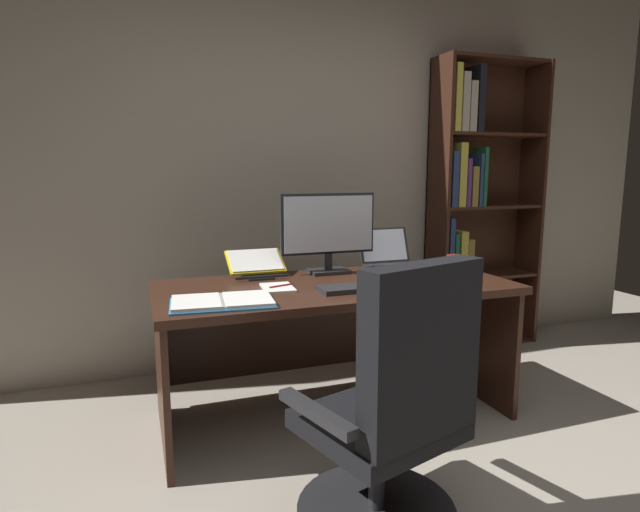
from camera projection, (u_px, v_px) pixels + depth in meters
The scene contains 13 objects.
wall_back at pixel (311, 152), 3.56m from camera, with size 5.63×0.12×2.84m, color #A89E8E.
desk at pixel (329, 315), 2.80m from camera, with size 1.82×0.81×0.72m.
bookshelf at pixel (473, 207), 3.81m from camera, with size 0.84×0.28×2.08m.
office_chair at pixel (395, 422), 1.84m from camera, with size 0.69×0.61×1.01m.
monitor at pixel (328, 232), 2.95m from camera, with size 0.55×0.16×0.45m.
laptop at pixel (391, 260), 3.12m from camera, with size 0.32×0.31×0.23m.
keyboard at pixel (361, 287), 2.55m from camera, with size 0.42×0.15×0.02m, color #232326.
computer_mouse at pixel (415, 282), 2.65m from camera, with size 0.06×0.10×0.04m, color #232326.
reading_stand_with_book at pixel (256, 264), 2.89m from camera, with size 0.31×0.26×0.13m.
open_binder at pixel (222, 302), 2.28m from camera, with size 0.47×0.32×0.02m.
notepad at pixel (278, 288), 2.59m from camera, with size 0.15×0.21×0.01m, color white.
pen at pixel (282, 285), 2.59m from camera, with size 0.01×0.01×0.14m, color maroon.
coffee_mug at pixel (455, 264), 2.96m from camera, with size 0.10×0.10×0.10m, color maroon.
Camera 1 is at (-1.16, -1.16, 1.30)m, focal length 29.38 mm.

